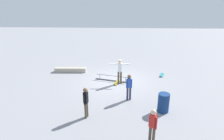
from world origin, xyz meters
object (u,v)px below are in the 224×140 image
object	(u,v)px
grind_rail	(112,79)
skater_main	(120,70)
bystander_black_shirt	(86,101)
loose_skateboard_teal	(162,75)
bystander_red_shirt	(153,125)
skateboard_main	(117,83)
trash_bin	(163,103)
bystander_blue_shirt	(129,86)
skate_ledge	(70,70)

from	to	relation	value
grind_rail	skater_main	xyz separation A→B (m)	(-0.52, 0.42, 0.83)
bystander_black_shirt	loose_skateboard_teal	distance (m)	7.59
grind_rail	bystander_red_shirt	xyz separation A→B (m)	(-1.87, 6.35, 0.70)
skater_main	skateboard_main	distance (m)	0.95
grind_rail	trash_bin	bearing A→B (deg)	140.61
skateboard_main	bystander_blue_shirt	xyz separation A→B (m)	(-0.75, 2.29, 0.80)
skate_ledge	bystander_black_shirt	distance (m)	6.84
bystander_red_shirt	bystander_blue_shirt	size ratio (longest dim) A/B	1.00
skater_main	trash_bin	distance (m)	4.19
skate_ledge	trash_bin	xyz separation A→B (m)	(-6.27, 5.60, 0.32)
grind_rail	skateboard_main	size ratio (longest dim) A/B	3.08
skateboard_main	bystander_red_shirt	bearing A→B (deg)	-146.59
skate_ledge	loose_skateboard_teal	world-z (taller)	skate_ledge
grind_rail	bystander_blue_shirt	distance (m)	3.03
bystander_blue_shirt	loose_skateboard_teal	xyz separation A→B (m)	(-2.64, -3.97, -0.80)
skateboard_main	bystander_black_shirt	distance (m)	4.47
grind_rail	skate_ledge	size ratio (longest dim) A/B	1.02
grind_rail	skateboard_main	xyz separation A→B (m)	(-0.33, 0.46, -0.10)
grind_rail	trash_bin	world-z (taller)	trash_bin
skateboard_main	bystander_blue_shirt	size ratio (longest dim) A/B	0.53
bystander_blue_shirt	bystander_black_shirt	size ratio (longest dim) A/B	0.99
skateboard_main	trash_bin	xyz separation A→B (m)	(-2.47, 3.45, 0.42)
skate_ledge	loose_skateboard_teal	distance (m)	7.20
bystander_black_shirt	bystander_red_shirt	bearing A→B (deg)	-104.32
trash_bin	skate_ledge	bearing A→B (deg)	-41.79
bystander_red_shirt	bystander_black_shirt	bearing A→B (deg)	-175.26
loose_skateboard_teal	bystander_black_shirt	bearing A→B (deg)	159.77
grind_rail	trash_bin	distance (m)	4.81
loose_skateboard_teal	skater_main	bearing A→B (deg)	136.00
loose_skateboard_teal	grind_rail	bearing A→B (deg)	126.94
skate_ledge	skateboard_main	distance (m)	4.37
grind_rail	skater_main	distance (m)	1.07
skate_ledge	bystander_red_shirt	world-z (taller)	bystander_red_shirt
grind_rail	skate_ledge	xyz separation A→B (m)	(3.47, -1.70, -0.00)
grind_rail	skateboard_main	bearing A→B (deg)	140.78
skater_main	bystander_red_shirt	xyz separation A→B (m)	(-1.35, 5.93, -0.13)
skateboard_main	bystander_blue_shirt	distance (m)	2.53
skateboard_main	bystander_red_shirt	size ratio (longest dim) A/B	0.53
skateboard_main	loose_skateboard_teal	world-z (taller)	same
bystander_blue_shirt	skateboard_main	bearing A→B (deg)	-76.35
skater_main	grind_rail	bearing A→B (deg)	140.49
skate_ledge	skater_main	bearing A→B (deg)	152.01
skateboard_main	bystander_black_shirt	size ratio (longest dim) A/B	0.53
loose_skateboard_teal	trash_bin	size ratio (longest dim) A/B	0.83
bystander_red_shirt	skateboard_main	bearing A→B (deg)	139.96
bystander_red_shirt	bystander_black_shirt	world-z (taller)	bystander_black_shirt
bystander_blue_shirt	loose_skateboard_teal	size ratio (longest dim) A/B	1.88
bystander_blue_shirt	skate_ledge	bearing A→B (deg)	-48.82
loose_skateboard_teal	bystander_blue_shirt	bearing A→B (deg)	165.09
skateboard_main	bystander_black_shirt	bearing A→B (deg)	-179.14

